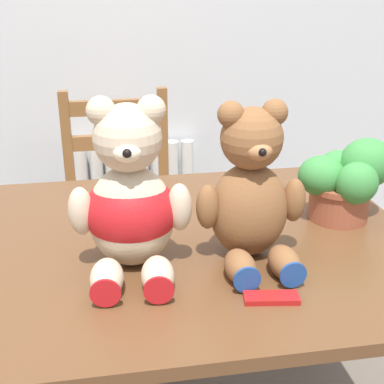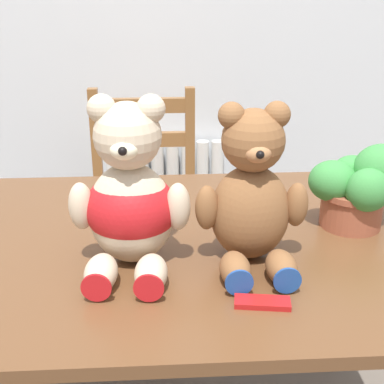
{
  "view_description": "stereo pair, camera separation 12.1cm",
  "coord_description": "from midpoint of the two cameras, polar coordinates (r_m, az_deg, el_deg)",
  "views": [
    {
      "loc": [
        -0.13,
        -0.73,
        1.37
      ],
      "look_at": [
        0.06,
        0.37,
        0.9
      ],
      "focal_mm": 50.0,
      "sensor_mm": 36.0,
      "label": 1
    },
    {
      "loc": [
        -0.01,
        -0.74,
        1.37
      ],
      "look_at": [
        0.06,
        0.37,
        0.9
      ],
      "focal_mm": 50.0,
      "sensor_mm": 36.0,
      "label": 2
    }
  ],
  "objects": [
    {
      "name": "radiator",
      "position": [
        2.69,
        -1.51,
        -1.53
      ],
      "size": [
        0.59,
        0.1,
        0.61
      ],
      "color": "white",
      "rests_on": "ground_plane"
    },
    {
      "name": "dining_table",
      "position": [
        1.4,
        -0.06,
        -8.65
      ],
      "size": [
        1.28,
        0.93,
        0.74
      ],
      "color": "brown",
      "rests_on": "ground_plane"
    },
    {
      "name": "wooden_chair_behind",
      "position": [
        2.21,
        -3.54,
        -1.85
      ],
      "size": [
        0.44,
        0.44,
        0.93
      ],
      "rotation": [
        0.0,
        0.0,
        3.14
      ],
      "color": "brown",
      "rests_on": "ground_plane"
    },
    {
      "name": "teddy_bear_left",
      "position": [
        1.19,
        -3.79,
        -0.88
      ],
      "size": [
        0.28,
        0.29,
        0.39
      ],
      "rotation": [
        0.0,
        0.0,
        3.07
      ],
      "color": "beige",
      "rests_on": "dining_table"
    },
    {
      "name": "teddy_bear_right",
      "position": [
        1.22,
        9.23,
        -0.47
      ],
      "size": [
        0.26,
        0.26,
        0.37
      ],
      "rotation": [
        0.0,
        0.0,
        3.16
      ],
      "color": "brown",
      "rests_on": "dining_table"
    },
    {
      "name": "potted_plant",
      "position": [
        1.46,
        19.65,
        0.47
      ],
      "size": [
        0.26,
        0.2,
        0.23
      ],
      "color": "#9E5138",
      "rests_on": "dining_table"
    },
    {
      "name": "chocolate_bar",
      "position": [
        1.13,
        10.64,
        -11.59
      ],
      "size": [
        0.12,
        0.06,
        0.01
      ],
      "primitive_type": "cube",
      "rotation": [
        0.0,
        0.0,
        -0.15
      ],
      "color": "red",
      "rests_on": "dining_table"
    }
  ]
}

